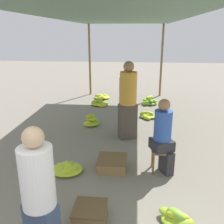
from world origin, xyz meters
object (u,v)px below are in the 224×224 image
banana_pile_left_1 (67,169)px  crate_mid (90,215)px  vendor_seated (163,135)px  crate_near (112,163)px  banana_pile_left_3 (102,97)px  shopper_walking_far (126,101)px  banana_pile_right_1 (177,218)px  shopper_walking_mid (128,100)px  vendor_foreground (39,198)px  stool (161,153)px  banana_pile_left_0 (91,121)px  banana_pile_right_0 (148,115)px  banana_pile_left_2 (99,103)px  banana_pile_right_2 (150,101)px

banana_pile_left_1 → crate_mid: 1.33m
vendor_seated → crate_near: 1.05m
banana_pile_left_3 → shopper_walking_far: shopper_walking_far is taller
banana_pile_right_1 → shopper_walking_mid: 2.91m
vendor_foreground → stool: size_ratio=3.70×
stool → banana_pile_left_1: (-1.63, -0.21, -0.27)m
vendor_seated → banana_pile_left_1: 1.77m
stool → crate_mid: size_ratio=0.99×
vendor_seated → crate_near: size_ratio=2.53×
banana_pile_left_0 → banana_pile_left_3: banana_pile_left_0 is taller
banana_pile_right_0 → crate_near: bearing=-104.6°
banana_pile_left_0 → shopper_walking_mid: bearing=-36.7°
banana_pile_left_2 → banana_pile_right_1: 5.63m
banana_pile_right_2 → shopper_walking_far: (-0.70, -2.67, 0.71)m
banana_pile_left_2 → crate_near: (0.84, -4.06, 0.02)m
banana_pile_right_2 → shopper_walking_mid: bearing=-102.5°
banana_pile_left_0 → banana_pile_right_0: size_ratio=0.76×
banana_pile_right_0 → banana_pile_right_1: (0.20, -4.19, 0.01)m
crate_near → shopper_walking_far: (0.16, 1.66, 0.71)m
vendor_seated → banana_pile_right_0: bearing=92.3°
vendor_foreground → crate_mid: vendor_foreground is taller
banana_pile_left_2 → banana_pile_left_3: banana_pile_left_2 is taller
banana_pile_left_1 → shopper_walking_mid: bearing=58.1°
banana_pile_left_1 → shopper_walking_far: shopper_walking_far is taller
crate_near → banana_pile_right_2: bearing=78.7°
shopper_walking_mid → stool: bearing=-65.4°
crate_mid → banana_pile_right_1: bearing=4.4°
banana_pile_left_2 → banana_pile_right_2: banana_pile_right_2 is taller
vendor_seated → banana_pile_left_3: 5.28m
vendor_seated → banana_pile_right_0: size_ratio=2.26×
vendor_seated → banana_pile_right_1: (0.08, -1.29, -0.60)m
banana_pile_right_1 → shopper_walking_far: 3.13m
stool → banana_pile_right_1: stool is taller
banana_pile_left_3 → banana_pile_right_2: banana_pile_right_2 is taller
banana_pile_right_2 → shopper_walking_far: bearing=-104.8°
banana_pile_left_3 → banana_pile_right_2: bearing=-19.7°
shopper_walking_far → banana_pile_left_1: bearing=-116.8°
banana_pile_right_1 → crate_near: 1.60m
banana_pile_right_0 → banana_pile_left_1: bearing=-116.3°
banana_pile_left_0 → crate_near: 2.26m
banana_pile_left_0 → banana_pile_left_3: 2.82m
crate_near → banana_pile_left_1: bearing=-165.9°
banana_pile_left_2 → crate_mid: size_ratio=1.46×
crate_mid → banana_pile_right_2: bearing=79.8°
banana_pile_right_2 → crate_mid: 5.79m
banana_pile_left_3 → banana_pile_right_2: (1.74, -0.62, 0.03)m
stool → shopper_walking_far: bearing=112.8°
vendor_foreground → banana_pile_left_1: (-0.25, 1.79, -0.74)m
stool → banana_pile_left_0: size_ratio=0.94×
stool → banana_pile_left_2: size_ratio=0.68×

